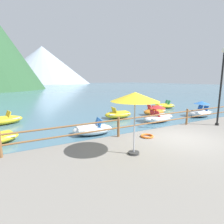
% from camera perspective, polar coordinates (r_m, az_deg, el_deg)
% --- Properties ---
extents(ground_plane, '(200.00, 200.00, 0.00)m').
position_cam_1_polar(ground_plane, '(46.14, -21.02, 5.70)').
color(ground_plane, '#477084').
extents(dock_railing, '(23.92, 0.12, 0.95)m').
position_cam_1_polar(dock_railing, '(9.98, 13.77, -2.21)').
color(dock_railing, brown).
rests_on(dock_railing, promenade_dock).
extents(lamp_post, '(0.28, 0.28, 4.39)m').
position_cam_1_polar(lamp_post, '(12.16, 30.93, 8.56)').
color(lamp_post, black).
rests_on(lamp_post, promenade_dock).
extents(beach_umbrella, '(1.70, 1.70, 2.24)m').
position_cam_1_polar(beach_umbrella, '(6.35, 7.18, 4.44)').
color(beach_umbrella, '#B2B2B7').
rests_on(beach_umbrella, promenade_dock).
extents(life_ring, '(0.61, 0.61, 0.09)m').
position_cam_1_polar(life_ring, '(8.81, 10.84, -7.37)').
color(life_ring, orange).
rests_on(life_ring, promenade_dock).
extents(pedal_boat_0, '(2.52, 1.30, 1.25)m').
position_cam_1_polar(pedal_boat_0, '(13.75, 14.19, -1.31)').
color(pedal_boat_0, white).
rests_on(pedal_boat_0, ground).
extents(pedal_boat_2, '(2.42, 1.58, 0.88)m').
position_cam_1_polar(pedal_boat_2, '(10.41, -6.11, -5.35)').
color(pedal_boat_2, white).
rests_on(pedal_boat_2, ground).
extents(pedal_boat_3, '(2.36, 1.61, 0.89)m').
position_cam_1_polar(pedal_boat_3, '(16.42, 13.06, 0.19)').
color(pedal_boat_3, orange).
rests_on(pedal_boat_3, ground).
extents(pedal_boat_4, '(2.21, 1.40, 1.28)m').
position_cam_1_polar(pedal_boat_4, '(16.87, 25.76, 0.20)').
color(pedal_boat_4, white).
rests_on(pedal_boat_4, ground).
extents(pedal_boat_5, '(2.62, 2.04, 0.83)m').
position_cam_1_polar(pedal_boat_5, '(20.63, 16.01, 1.95)').
color(pedal_boat_5, yellow).
rests_on(pedal_boat_5, ground).
extents(pedal_boat_6, '(2.74, 1.74, 0.89)m').
position_cam_1_polar(pedal_boat_6, '(14.66, -30.91, -2.18)').
color(pedal_boat_6, yellow).
rests_on(pedal_boat_6, ground).
extents(pedal_boat_7, '(2.33, 1.43, 0.90)m').
position_cam_1_polar(pedal_boat_7, '(14.63, 1.93, -0.71)').
color(pedal_boat_7, yellow).
rests_on(pedal_boat_7, ground).
extents(distant_peak, '(62.84, 62.84, 24.74)m').
position_cam_1_polar(distant_peak, '(136.07, -20.75, 13.47)').
color(distant_peak, '#9EADBC').
rests_on(distant_peak, ground).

